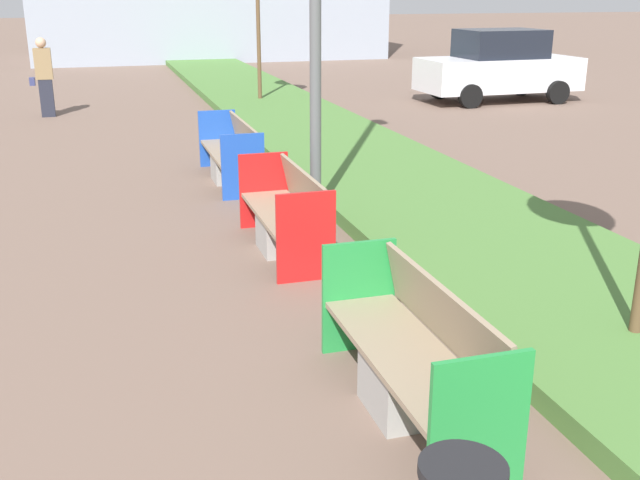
{
  "coord_description": "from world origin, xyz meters",
  "views": [
    {
      "loc": [
        -1.02,
        2.98,
        2.85
      ],
      "look_at": [
        0.9,
        9.4,
        0.6
      ],
      "focal_mm": 42.0,
      "sensor_mm": 36.0,
      "label": 1
    }
  ],
  "objects_px": {
    "bench_red_frame": "(286,220)",
    "pedestrian_walking": "(44,77)",
    "bench_green_frame": "(412,364)",
    "bench_blue_frame": "(232,157)",
    "parked_car_distant": "(499,66)"
  },
  "relations": [
    {
      "from": "bench_green_frame",
      "to": "bench_blue_frame",
      "type": "bearing_deg",
      "value": 89.98
    },
    {
      "from": "bench_red_frame",
      "to": "parked_car_distant",
      "type": "relative_size",
      "value": 0.47
    },
    {
      "from": "bench_red_frame",
      "to": "pedestrian_walking",
      "type": "relative_size",
      "value": 1.1
    },
    {
      "from": "bench_green_frame",
      "to": "parked_car_distant",
      "type": "relative_size",
      "value": 0.49
    },
    {
      "from": "bench_blue_frame",
      "to": "bench_red_frame",
      "type": "bearing_deg",
      "value": -90.06
    },
    {
      "from": "bench_red_frame",
      "to": "bench_blue_frame",
      "type": "relative_size",
      "value": 0.88
    },
    {
      "from": "bench_red_frame",
      "to": "parked_car_distant",
      "type": "bearing_deg",
      "value": 50.34
    },
    {
      "from": "bench_red_frame",
      "to": "pedestrian_walking",
      "type": "bearing_deg",
      "value": 105.63
    },
    {
      "from": "bench_green_frame",
      "to": "bench_red_frame",
      "type": "bearing_deg",
      "value": 90.02
    },
    {
      "from": "bench_green_frame",
      "to": "bench_blue_frame",
      "type": "relative_size",
      "value": 0.92
    },
    {
      "from": "bench_blue_frame",
      "to": "pedestrian_walking",
      "type": "relative_size",
      "value": 1.25
    },
    {
      "from": "bench_blue_frame",
      "to": "bench_green_frame",
      "type": "bearing_deg",
      "value": -90.02
    },
    {
      "from": "bench_green_frame",
      "to": "bench_red_frame",
      "type": "distance_m",
      "value": 3.59
    },
    {
      "from": "bench_blue_frame",
      "to": "pedestrian_walking",
      "type": "distance_m",
      "value": 8.03
    },
    {
      "from": "bench_green_frame",
      "to": "bench_red_frame",
      "type": "relative_size",
      "value": 1.05
    }
  ]
}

